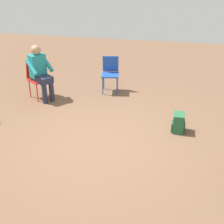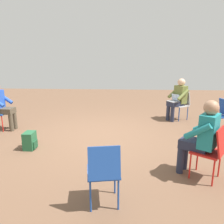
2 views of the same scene
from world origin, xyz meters
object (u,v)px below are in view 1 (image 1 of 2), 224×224
chair_southeast (37,76)px  chair_south (110,71)px  person_in_teal (40,70)px  backpack_near_laptop_user (178,124)px

chair_southeast → chair_south: size_ratio=1.00×
person_in_teal → chair_southeast: bearing=-90.0°
backpack_near_laptop_user → person_in_teal: bearing=-15.6°
chair_southeast → person_in_teal: size_ratio=0.69×
person_in_teal → backpack_near_laptop_user: bearing=109.9°
person_in_teal → backpack_near_laptop_user: (-3.12, 0.87, -0.54)m
chair_southeast → chair_south: (-1.56, -0.72, 0.00)m
chair_southeast → backpack_near_laptop_user: chair_southeast is taller
chair_southeast → backpack_near_laptop_user: (-3.25, 0.97, -0.34)m
chair_south → backpack_near_laptop_user: size_ratio=2.36×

